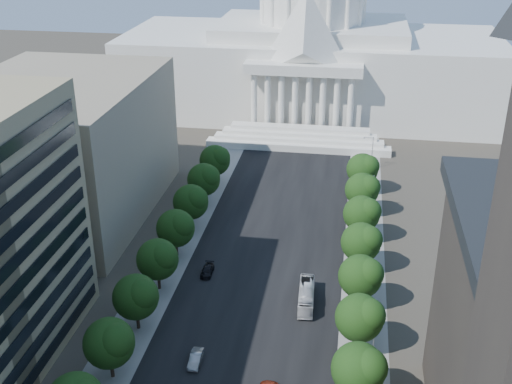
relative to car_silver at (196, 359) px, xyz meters
The scene contains 26 objects.
road_asphalt 37.66m from the car_silver, 80.15° to the left, with size 30.00×260.00×0.01m, color black.
sidewalk_left 39.17m from the car_silver, 108.70° to the left, with size 8.00×260.00×0.02m, color gray.
sidewalk_right 44.99m from the car_silver, 55.56° to the left, with size 8.00×260.00×0.02m, color gray.
capitol 133.53m from the car_silver, 87.21° to the left, with size 120.00×56.00×73.00m.
office_block_left_far 64.39m from the car_silver, 131.42° to the left, with size 38.00×52.00×30.00m, color gray.
tree_l_d 13.55m from the car_silver, 155.57° to the right, with size 7.79×7.60×9.97m.
tree_l_e 14.33m from the car_silver, 148.39° to the left, with size 7.79×7.60×9.97m.
tree_l_f 22.70m from the car_silver, 120.68° to the left, with size 7.79×7.60×9.97m.
tree_l_g 33.36m from the car_silver, 109.95° to the left, with size 7.79×7.60×9.97m.
tree_l_h 44.70m from the car_silver, 104.65° to the left, with size 7.79×7.60×9.97m.
tree_l_i 56.32m from the car_silver, 101.55° to the left, with size 7.79×7.60×9.97m.
tree_l_j 68.07m from the car_silver, 99.52° to the left, with size 7.79×7.60×9.97m.
tree_r_d 25.92m from the car_silver, 11.62° to the right, with size 7.79×7.60×9.97m.
tree_r_e 26.34m from the car_silver, 15.57° to the left, with size 7.79×7.60×9.97m.
tree_r_f 31.68m from the car_silver, 37.34° to the left, with size 7.79×7.60×9.97m.
tree_r_g 40.01m from the car_silver, 51.27° to the left, with size 7.79×7.60×9.97m.
tree_r_h 49.87m from the car_silver, 59.99° to the left, with size 7.79×7.60×9.97m.
tree_r_i 60.50m from the car_silver, 65.71° to the left, with size 7.79×7.60×9.97m.
tree_r_j 71.57m from the car_silver, 69.67° to the left, with size 7.79×7.60×9.97m.
streetlight_c 27.74m from the car_silver, 15.08° to the left, with size 2.61×0.44×9.00m.
streetlight_d 41.83m from the car_silver, 50.62° to the left, with size 2.61×0.44×9.00m.
streetlight_e 63.08m from the car_silver, 65.23° to the left, with size 2.61×0.44×9.00m.
streetlight_f 86.37m from the car_silver, 72.21° to the left, with size 2.61×0.44×9.00m.
car_silver is the anchor object (origin of this frame).
car_dark_b 25.62m from the car_silver, 99.00° to the left, with size 2.03×4.99×1.45m, color black.
city_bus 24.13m from the car_silver, 50.34° to the left, with size 2.58×11.01×3.07m, color silver.
Camera 1 is at (15.03, -23.18, 65.42)m, focal length 45.00 mm.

